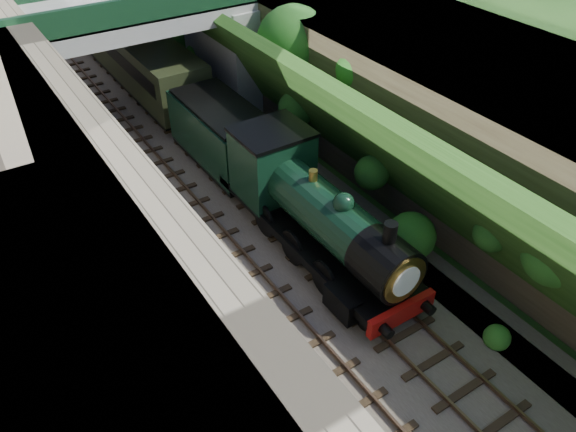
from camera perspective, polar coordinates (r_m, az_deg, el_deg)
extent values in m
cube|color=#473F38|center=(28.97, -11.13, 6.88)|extent=(10.00, 90.00, 0.20)
cube|color=#756B56|center=(26.22, -23.15, 9.54)|extent=(1.00, 90.00, 7.00)
cube|color=#262628|center=(31.88, 4.53, 16.43)|extent=(8.00, 90.00, 6.25)
cube|color=#1E4714|center=(29.71, -2.70, 14.00)|extent=(4.02, 90.00, 6.36)
sphere|color=#194C14|center=(19.00, 25.49, -3.67)|extent=(1.99, 1.99, 1.99)
sphere|color=#194C14|center=(19.86, 20.00, -1.71)|extent=(1.26, 1.26, 1.26)
sphere|color=#194C14|center=(21.42, 12.38, -2.03)|extent=(1.88, 1.88, 1.88)
sphere|color=#194C14|center=(22.97, 8.52, 4.39)|extent=(1.45, 1.45, 1.45)
sphere|color=#194C14|center=(24.93, 7.13, 14.57)|extent=(1.96, 1.96, 1.96)
sphere|color=#194C14|center=(26.90, 0.84, 10.83)|extent=(1.76, 1.76, 1.76)
sphere|color=#194C14|center=(29.63, -4.45, 9.48)|extent=(1.61, 1.61, 1.61)
sphere|color=#194C14|center=(31.66, -3.57, 19.38)|extent=(1.70, 1.70, 1.70)
sphere|color=#194C14|center=(35.09, -9.27, 15.70)|extent=(1.53, 1.53, 1.53)
sphere|color=#194C14|center=(37.16, -11.10, 16.29)|extent=(2.37, 2.37, 2.37)
sphere|color=#194C14|center=(40.23, -12.86, 18.65)|extent=(1.82, 1.82, 1.82)
sphere|color=#194C14|center=(43.28, -14.61, 19.91)|extent=(1.75, 1.75, 1.75)
sphere|color=#194C14|center=(44.67, -16.19, 17.89)|extent=(2.24, 2.24, 2.24)
cube|color=black|center=(28.37, -14.85, 5.90)|extent=(2.50, 90.00, 0.07)
cube|color=brown|center=(28.16, -16.23, 5.61)|extent=(0.08, 90.00, 0.14)
cube|color=brown|center=(28.50, -13.54, 6.50)|extent=(0.08, 90.00, 0.14)
cube|color=black|center=(29.29, -9.02, 7.80)|extent=(2.50, 90.00, 0.07)
cube|color=brown|center=(29.00, -10.31, 7.55)|extent=(0.08, 90.00, 0.14)
cube|color=brown|center=(29.49, -7.77, 8.36)|extent=(0.08, 90.00, 0.14)
cube|color=gray|center=(30.38, -14.79, 19.46)|extent=(16.00, 6.00, 0.90)
cube|color=#163E22|center=(27.53, -12.87, 20.01)|extent=(16.00, 0.30, 1.20)
cube|color=gray|center=(30.11, -24.71, 11.24)|extent=(1.40, 6.40, 5.70)
cube|color=gray|center=(33.01, -6.12, 16.57)|extent=(2.40, 6.40, 5.70)
cylinder|color=black|center=(28.96, 0.52, 12.31)|extent=(0.30, 0.30, 4.40)
sphere|color=#194C14|center=(27.96, 0.55, 17.14)|extent=(3.60, 3.60, 3.60)
sphere|color=#194C14|center=(29.05, 0.49, 16.67)|extent=(2.40, 2.40, 2.40)
cube|color=black|center=(21.27, 3.90, -3.85)|extent=(2.40, 8.40, 0.60)
cube|color=black|center=(21.53, 2.40, -1.28)|extent=(2.70, 10.00, 0.35)
cube|color=maroon|center=(18.80, 11.44, -9.68)|extent=(2.70, 0.25, 0.70)
cylinder|color=black|center=(20.22, 3.79, 0.41)|extent=(1.90, 5.60, 1.90)
cylinder|color=black|center=(18.32, 9.88, -4.82)|extent=(1.96, 1.80, 1.96)
cylinder|color=white|center=(17.83, 11.95, -6.57)|extent=(1.10, 0.05, 1.10)
cylinder|color=black|center=(17.54, 10.29, -1.92)|extent=(0.44, 0.44, 0.90)
sphere|color=black|center=(19.00, 5.68, 1.29)|extent=(0.76, 0.76, 0.76)
cylinder|color=#A57F33|center=(20.11, 2.57, 4.06)|extent=(0.32, 0.32, 0.50)
cube|color=black|center=(22.59, -1.59, 5.33)|extent=(2.75, 2.40, 2.80)
cube|color=black|center=(21.85, -1.66, 8.55)|extent=(2.85, 2.50, 0.15)
cube|color=black|center=(19.00, 5.54, -8.75)|extent=(0.60, 1.40, 0.90)
cube|color=black|center=(20.26, 11.18, -5.84)|extent=(0.60, 1.40, 0.90)
cube|color=black|center=(26.97, -6.47, 5.78)|extent=(2.30, 6.00, 0.50)
cube|color=black|center=(26.84, -6.50, 6.24)|extent=(2.60, 6.00, 0.50)
cube|color=black|center=(26.24, -6.68, 8.47)|extent=(2.70, 6.00, 2.40)
cube|color=black|center=(25.66, -6.89, 10.91)|extent=(2.50, 5.60, 0.20)
cube|color=black|center=(37.57, -15.73, 14.03)|extent=(2.30, 17.00, 0.40)
cube|color=black|center=(37.47, -15.80, 14.37)|extent=(2.50, 17.00, 0.50)
cube|color=black|center=(36.94, -16.20, 16.50)|extent=(2.80, 18.00, 2.70)
cube|color=slate|center=(36.47, -16.62, 18.69)|extent=(2.90, 18.00, 0.50)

